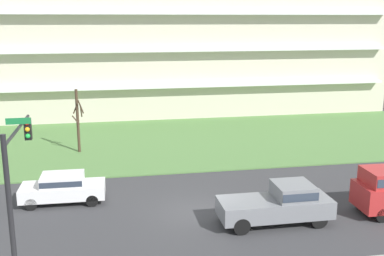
% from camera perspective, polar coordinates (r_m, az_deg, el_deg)
% --- Properties ---
extents(ground, '(160.00, 160.00, 0.00)m').
position_cam_1_polar(ground, '(24.08, 0.48, -10.26)').
color(ground, '#38383A').
extents(grass_lawn_strip, '(80.00, 16.00, 0.08)m').
position_cam_1_polar(grass_lawn_strip, '(37.17, -3.59, -1.66)').
color(grass_lawn_strip, '#547F42').
rests_on(grass_lawn_strip, ground).
extents(apartment_building, '(48.69, 13.84, 13.46)m').
position_cam_1_polar(apartment_building, '(50.38, -5.70, 9.96)').
color(apartment_building, beige).
rests_on(apartment_building, ground).
extents(tree_left, '(0.88, 0.81, 4.71)m').
position_cam_1_polar(tree_left, '(34.54, -13.85, 0.97)').
color(tree_left, '#423023').
rests_on(tree_left, ground).
extents(pickup_gray_near_left, '(5.41, 2.01, 1.95)m').
position_cam_1_polar(pickup_gray_near_left, '(22.87, 10.72, -9.05)').
color(pickup_gray_near_left, slate).
rests_on(pickup_gray_near_left, ground).
extents(sedan_white_center_right, '(4.44, 1.90, 1.57)m').
position_cam_1_polar(sedan_white_center_right, '(25.84, -15.59, -7.01)').
color(sedan_white_center_right, white).
rests_on(sedan_white_center_right, ground).
extents(traffic_signal_mast, '(0.90, 4.95, 6.05)m').
position_cam_1_polar(traffic_signal_mast, '(17.95, -20.66, -5.39)').
color(traffic_signal_mast, black).
rests_on(traffic_signal_mast, ground).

